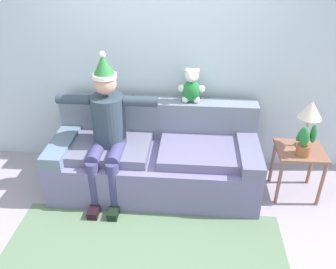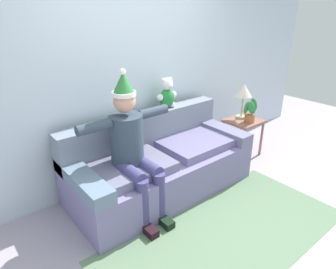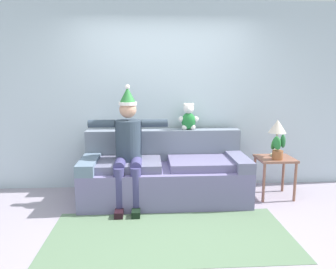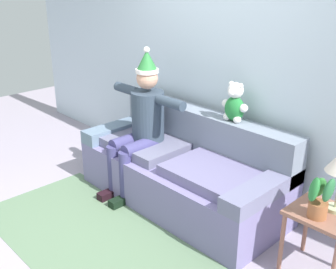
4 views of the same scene
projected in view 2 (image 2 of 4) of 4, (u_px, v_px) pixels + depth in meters
The scene contains 9 objects.
ground_plane at pixel (221, 232), 3.00m from camera, with size 10.00×10.00×0.00m, color #A195A5.
back_wall at pixel (130, 72), 3.56m from camera, with size 7.00×0.10×2.70m, color silver.
couch at pixel (159, 164), 3.57m from camera, with size 2.17×0.94×0.90m.
person_seated at pixel (132, 146), 3.00m from camera, with size 1.02×0.77×1.54m.
teddy_bear at pixel (167, 94), 3.70m from camera, with size 0.29×0.17×0.38m.
side_table at pixel (243, 126), 4.37m from camera, with size 0.48×0.43×0.55m.
table_lamp at pixel (244, 92), 4.26m from camera, with size 0.24×0.24×0.51m.
potted_plant at pixel (250, 111), 4.19m from camera, with size 0.21×0.22×0.35m.
area_rug at pixel (227, 235), 2.94m from camera, with size 2.53×1.21×0.01m, color #5E7B5C.
Camera 2 is at (-1.91, -1.49, 2.08)m, focal length 32.10 mm.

